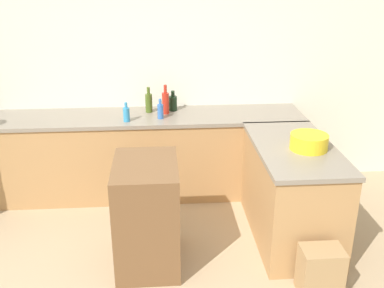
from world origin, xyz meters
TOP-DOWN VIEW (x-y plane):
  - wall_back at (0.00, 2.24)m, footprint 8.00×0.06m
  - counter_back at (0.00, 1.89)m, footprint 3.28×0.67m
  - counter_peninsula at (1.29, 0.92)m, footprint 0.69×1.33m
  - island_table at (-0.01, 0.61)m, footprint 0.52×0.72m
  - mixing_bowl at (1.38, 0.84)m, footprint 0.32×0.32m
  - water_bottle_blue at (0.12, 1.77)m, footprint 0.06×0.06m
  - hot_sauce_bottle at (0.18, 1.94)m, footprint 0.07×0.07m
  - wine_bottle_dark at (0.26, 2.04)m, footprint 0.09×0.09m
  - dish_soap_bottle at (-0.22, 1.71)m, footprint 0.07×0.07m
  - olive_oil_bottle at (-0.00, 2.00)m, footprint 0.07×0.07m
  - paper_bag at (1.31, 0.10)m, footprint 0.32×0.23m

SIDE VIEW (x-z plane):
  - paper_bag at x=1.31m, z-range 0.00..0.40m
  - counter_back at x=0.00m, z-range 0.00..0.91m
  - counter_peninsula at x=1.29m, z-range 0.00..0.91m
  - island_table at x=-0.01m, z-range 0.00..0.91m
  - mixing_bowl at x=1.38m, z-range 0.90..1.04m
  - dish_soap_bottle at x=-0.22m, z-range 0.88..1.08m
  - water_bottle_blue at x=0.12m, z-range 0.88..1.09m
  - wine_bottle_dark at x=0.26m, z-range 0.88..1.10m
  - olive_oil_bottle at x=0.00m, z-range 0.88..1.15m
  - hot_sauce_bottle at x=0.18m, z-range 0.87..1.19m
  - wall_back at x=0.00m, z-range 0.00..2.70m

